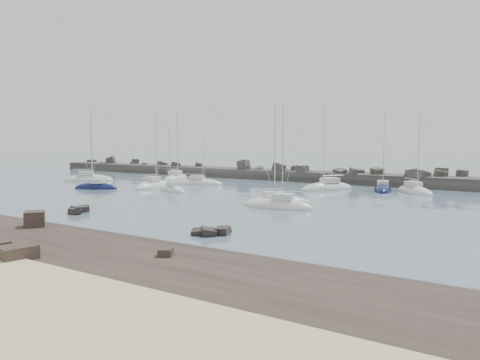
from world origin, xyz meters
name	(u,v)px	position (x,y,z in m)	size (l,w,h in m)	color
ground	(169,205)	(0.00, 0.00, 0.00)	(400.00, 400.00, 0.00)	slate
rock_cluster_near	(78,211)	(-4.21, -9.57, 0.14)	(3.57, 4.06, 1.27)	black
rock_cluster_far	(212,233)	(14.68, -11.24, 0.21)	(2.94, 3.49, 1.24)	black
breakwater	(275,178)	(-6.73, 37.99, 0.30)	(115.00, 7.01, 5.19)	#302E2A
sailboat_0	(89,180)	(-33.87, 15.78, 0.15)	(8.24, 8.10, 14.08)	silver
sailboat_1	(176,179)	(-21.81, 26.43, 0.15)	(5.27, 9.42, 14.29)	silver
sailboat_2	(96,188)	(-21.54, 7.21, 0.14)	(7.27, 4.85, 11.22)	#0E143A
sailboat_3	(154,187)	(-15.34, 13.58, 0.15)	(3.65, 8.81, 13.64)	silver
sailboat_4	(199,184)	(-12.36, 21.58, 0.13)	(8.69, 5.23, 13.06)	silver
sailboat_5	(172,190)	(-9.31, 11.06, 0.14)	(6.57, 3.79, 10.12)	silver
sailboat_6	(328,189)	(9.15, 25.92, 0.15)	(7.29, 9.13, 14.41)	silver
sailboat_7	(277,203)	(10.49, 7.32, 0.13)	(7.65, 7.33, 12.81)	silver
sailboat_8	(383,190)	(16.69, 29.05, 0.13)	(4.64, 8.43, 12.69)	#0E143A
sailboat_9	(280,207)	(12.30, 4.75, 0.15)	(8.06, 3.97, 12.39)	silver
sailboat_13	(414,192)	(21.47, 28.22, 0.15)	(7.42, 7.08, 12.56)	silver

